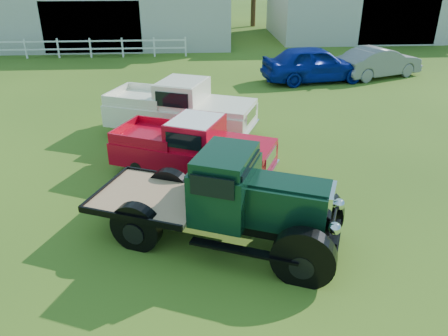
{
  "coord_description": "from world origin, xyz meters",
  "views": [
    {
      "loc": [
        -0.46,
        -8.6,
        5.83
      ],
      "look_at": [
        0.2,
        1.2,
        1.05
      ],
      "focal_mm": 35.0,
      "sensor_mm": 36.0,
      "label": 1
    }
  ],
  "objects_px": {
    "red_pickup": "(193,147)",
    "white_pickup": "(180,109)",
    "vintage_flatbed": "(221,197)",
    "misc_car_grey": "(379,62)",
    "misc_car_blue": "(315,64)"
  },
  "relations": [
    {
      "from": "misc_car_blue",
      "to": "vintage_flatbed",
      "type": "bearing_deg",
      "value": 148.85
    },
    {
      "from": "red_pickup",
      "to": "misc_car_grey",
      "type": "xyz_separation_m",
      "value": [
        9.86,
        10.96,
        -0.1
      ]
    },
    {
      "from": "misc_car_blue",
      "to": "misc_car_grey",
      "type": "distance_m",
      "value": 3.72
    },
    {
      "from": "misc_car_grey",
      "to": "red_pickup",
      "type": "bearing_deg",
      "value": 116.58
    },
    {
      "from": "white_pickup",
      "to": "misc_car_grey",
      "type": "bearing_deg",
      "value": 58.74
    },
    {
      "from": "white_pickup",
      "to": "misc_car_blue",
      "type": "bearing_deg",
      "value": 68.48
    },
    {
      "from": "red_pickup",
      "to": "white_pickup",
      "type": "height_order",
      "value": "white_pickup"
    },
    {
      "from": "vintage_flatbed",
      "to": "misc_car_blue",
      "type": "bearing_deg",
      "value": 89.76
    },
    {
      "from": "vintage_flatbed",
      "to": "white_pickup",
      "type": "xyz_separation_m",
      "value": [
        -1.04,
        6.55,
        -0.12
      ]
    },
    {
      "from": "vintage_flatbed",
      "to": "misc_car_blue",
      "type": "height_order",
      "value": "vintage_flatbed"
    },
    {
      "from": "misc_car_grey",
      "to": "vintage_flatbed",
      "type": "bearing_deg",
      "value": 125.71
    },
    {
      "from": "red_pickup",
      "to": "misc_car_blue",
      "type": "distance_m",
      "value": 11.99
    },
    {
      "from": "vintage_flatbed",
      "to": "misc_car_blue",
      "type": "relative_size",
      "value": 1.04
    },
    {
      "from": "red_pickup",
      "to": "white_pickup",
      "type": "distance_m",
      "value": 3.21
    },
    {
      "from": "white_pickup",
      "to": "misc_car_blue",
      "type": "xyz_separation_m",
      "value": [
        6.63,
        7.08,
        -0.08
      ]
    }
  ]
}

